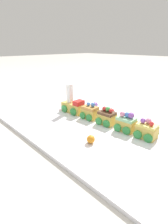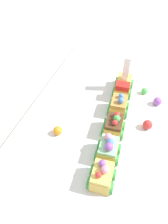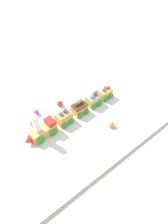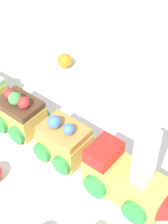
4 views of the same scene
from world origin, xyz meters
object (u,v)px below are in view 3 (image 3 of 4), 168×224
at_px(cake_car_lemon, 105,93).
at_px(gumball_green, 32,124).
at_px(cake_car_mint, 93,100).
at_px(gumball_red, 60,103).
at_px(gumball_purple, 36,112).
at_px(cake_train_locomotive, 41,131).
at_px(cake_car_caramel, 64,118).
at_px(gumball_orange, 112,125).
at_px(cake_car_chocolate, 79,108).

bearing_deg(cake_car_lemon, gumball_green, -11.59).
bearing_deg(cake_car_mint, gumball_red, -36.67).
height_order(gumball_purple, gumball_green, gumball_purple).
relative_size(cake_train_locomotive, cake_car_lemon, 2.01).
bearing_deg(cake_car_caramel, cake_car_mint, 179.92).
xyz_separation_m(gumball_green, gumball_orange, (-0.26, 0.21, 0.00)).
height_order(cake_train_locomotive, gumball_orange, cake_train_locomotive).
bearing_deg(gumball_purple, cake_car_mint, 156.97).
bearing_deg(gumball_orange, gumball_green, -39.10).
distance_m(cake_train_locomotive, cake_car_mint, 0.28).
relative_size(cake_car_caramel, gumball_green, 3.11).
relative_size(gumball_purple, gumball_red, 0.96).
relative_size(cake_car_chocolate, gumball_purple, 2.52).
height_order(cake_car_caramel, cake_car_mint, cake_car_mint).
distance_m(cake_car_caramel, gumball_green, 0.14).
relative_size(cake_train_locomotive, cake_car_chocolate, 1.99).
relative_size(cake_car_mint, cake_car_lemon, 1.05).
bearing_deg(cake_car_lemon, cake_train_locomotive, -0.01).
relative_size(gumball_green, gumball_orange, 0.86).
distance_m(cake_train_locomotive, cake_car_caramel, 0.11).
bearing_deg(gumball_purple, gumball_red, 171.09).
height_order(cake_car_chocolate, cake_car_mint, cake_car_mint).
bearing_deg(gumball_purple, cake_car_chocolate, 145.88).
bearing_deg(cake_car_chocolate, cake_car_mint, 179.78).
xyz_separation_m(cake_car_chocolate, cake_car_lemon, (-0.16, -0.01, -0.00)).
xyz_separation_m(cake_car_lemon, gumball_purple, (0.32, -0.10, -0.01)).
relative_size(cake_car_caramel, gumball_orange, 2.66).
xyz_separation_m(cake_car_mint, gumball_red, (0.13, -0.09, -0.01)).
distance_m(cake_car_caramel, cake_car_mint, 0.17).
xyz_separation_m(cake_train_locomotive, gumball_purple, (-0.04, -0.12, -0.02)).
xyz_separation_m(gumball_red, gumball_orange, (-0.10, 0.24, -0.00)).
bearing_deg(gumball_green, gumball_red, -169.35).
bearing_deg(cake_car_caramel, gumball_purple, -59.87).
distance_m(cake_car_mint, gumball_orange, 0.16).
distance_m(gumball_red, gumball_orange, 0.26).
distance_m(cake_car_mint, gumball_red, 0.16).
bearing_deg(gumball_red, gumball_green, 10.65).
distance_m(cake_car_lemon, gumball_orange, 0.19).
bearing_deg(cake_train_locomotive, gumball_green, -88.97).
bearing_deg(cake_train_locomotive, gumball_red, -148.96).
bearing_deg(cake_car_caramel, cake_train_locomotive, 0.12).
relative_size(cake_car_mint, gumball_green, 3.20).
distance_m(cake_train_locomotive, cake_car_chocolate, 0.20).
height_order(cake_car_lemon, gumball_green, cake_car_lemon).
distance_m(cake_car_mint, gumball_green, 0.29).
xyz_separation_m(gumball_purple, gumball_orange, (-0.22, 0.26, -0.00)).
distance_m(cake_car_chocolate, cake_car_lemon, 0.16).
bearing_deg(cake_car_mint, gumball_green, -14.59).
bearing_deg(cake_car_mint, cake_car_chocolate, -0.22).
xyz_separation_m(cake_car_caramel, cake_car_mint, (-0.17, -0.01, 0.00)).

